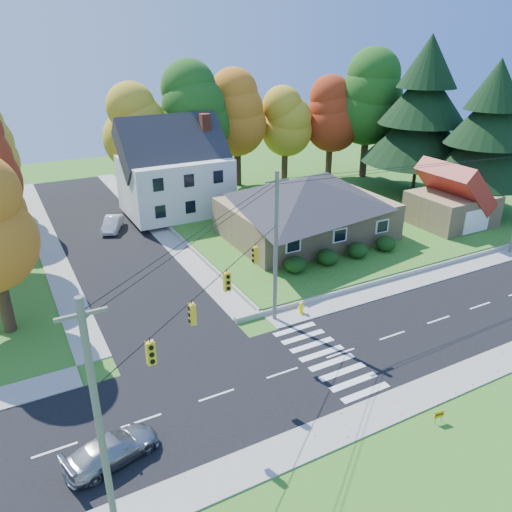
{
  "coord_description": "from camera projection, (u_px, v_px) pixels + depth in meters",
  "views": [
    {
      "loc": [
        -16.0,
        -19.33,
        17.18
      ],
      "look_at": [
        -1.39,
        8.0,
        3.47
      ],
      "focal_mm": 35.0,
      "sensor_mm": 36.0,
      "label": 1
    }
  ],
  "objects": [
    {
      "name": "road_main",
      "position": [
        340.0,
        353.0,
        29.44
      ],
      "size": [
        90.0,
        8.0,
        0.02
      ],
      "primitive_type": "cube",
      "color": "black",
      "rests_on": "ground"
    },
    {
      "name": "conifer_east_a",
      "position": [
        423.0,
        113.0,
        55.02
      ],
      "size": [
        12.8,
        12.8,
        16.96
      ],
      "color": "#3F2A19",
      "rests_on": "lawn"
    },
    {
      "name": "lawn",
      "position": [
        319.0,
        213.0,
        51.88
      ],
      "size": [
        30.0,
        30.0,
        0.5
      ],
      "primitive_type": "cube",
      "color": "#3D7923",
      "rests_on": "ground"
    },
    {
      "name": "tree_lot_2",
      "position": [
        237.0,
        113.0,
        57.55
      ],
      "size": [
        7.28,
        7.28,
        13.56
      ],
      "color": "#3F2A19",
      "rests_on": "lawn"
    },
    {
      "name": "tree_lot_0",
      "position": [
        135.0,
        127.0,
        52.64
      ],
      "size": [
        6.72,
        6.72,
        12.51
      ],
      "color": "#3F2A19",
      "rests_on": "lawn"
    },
    {
      "name": "tree_lot_5",
      "position": [
        369.0,
        98.0,
        60.69
      ],
      "size": [
        8.4,
        8.4,
        15.64
      ],
      "color": "#3F2A19",
      "rests_on": "lawn"
    },
    {
      "name": "white_car",
      "position": [
        112.0,
        224.0,
        47.79
      ],
      "size": [
        2.91,
        4.21,
        1.32
      ],
      "primitive_type": "imported",
      "rotation": [
        0.0,
        0.0,
        -0.42
      ],
      "color": "#BDBDBD",
      "rests_on": "road_cross"
    },
    {
      "name": "tree_lot_1",
      "position": [
        191.0,
        112.0,
        53.89
      ],
      "size": [
        7.84,
        7.84,
        14.6
      ],
      "color": "#3F2A19",
      "rests_on": "lawn"
    },
    {
      "name": "road_cross",
      "position": [
        104.0,
        235.0,
        46.96
      ],
      "size": [
        8.0,
        44.0,
        0.02
      ],
      "primitive_type": "cube",
      "color": "black",
      "rests_on": "ground"
    },
    {
      "name": "yard_sign",
      "position": [
        439.0,
        415.0,
        23.99
      ],
      "size": [
        0.55,
        0.12,
        0.69
      ],
      "color": "black",
      "rests_on": "ground"
    },
    {
      "name": "fire_hydrant",
      "position": [
        301.0,
        308.0,
        33.47
      ],
      "size": [
        0.51,
        0.4,
        0.89
      ],
      "color": "yellow",
      "rests_on": "ground"
    },
    {
      "name": "tree_lot_4",
      "position": [
        332.0,
        114.0,
        61.37
      ],
      "size": [
        6.72,
        6.72,
        12.51
      ],
      "color": "#3F2A19",
      "rests_on": "lawn"
    },
    {
      "name": "ground",
      "position": [
        340.0,
        353.0,
        29.44
      ],
      "size": [
        120.0,
        120.0,
        0.0
      ],
      "primitive_type": "plane",
      "color": "#3D7923"
    },
    {
      "name": "conifer_east_b",
      "position": [
        488.0,
        134.0,
        49.45
      ],
      "size": [
        11.2,
        11.2,
        14.84
      ],
      "color": "#3F2A19",
      "rests_on": "lawn"
    },
    {
      "name": "hedge_row",
      "position": [
        343.0,
        253.0,
        40.12
      ],
      "size": [
        10.7,
        1.7,
        1.27
      ],
      "color": "#163A10",
      "rests_on": "lawn"
    },
    {
      "name": "ranch_house",
      "position": [
        306.0,
        206.0,
        44.47
      ],
      "size": [
        14.6,
        10.6,
        5.4
      ],
      "color": "tan",
      "rests_on": "lawn"
    },
    {
      "name": "traffic_infrastructure",
      "position": [
        330.0,
        266.0,
        28.39
      ],
      "size": [
        38.1,
        10.66,
        10.0
      ],
      "color": "#666059",
      "rests_on": "ground"
    },
    {
      "name": "silver_sedan",
      "position": [
        112.0,
        449.0,
        21.78
      ],
      "size": [
        4.54,
        2.74,
        1.23
      ],
      "primitive_type": "imported",
      "rotation": [
        0.0,
        0.0,
        1.83
      ],
      "color": "#A6A6A6",
      "rests_on": "road_main"
    },
    {
      "name": "sidewalk_south",
      "position": [
        400.0,
        403.0,
        25.4
      ],
      "size": [
        90.0,
        2.0,
        0.08
      ],
      "primitive_type": "cube",
      "color": "#9C9A90",
      "rests_on": "ground"
    },
    {
      "name": "colonial_house",
      "position": [
        175.0,
        172.0,
        50.19
      ],
      "size": [
        10.4,
        8.4,
        9.6
      ],
      "color": "silver",
      "rests_on": "lawn"
    },
    {
      "name": "tree_lot_3",
      "position": [
        286.0,
        122.0,
        59.86
      ],
      "size": [
        6.16,
        6.16,
        11.47
      ],
      "color": "#3F2A19",
      "rests_on": "lawn"
    },
    {
      "name": "sidewalk_north",
      "position": [
        295.0,
        315.0,
        33.46
      ],
      "size": [
        90.0,
        2.0,
        0.08
      ],
      "primitive_type": "cube",
      "color": "#9C9A90",
      "rests_on": "ground"
    },
    {
      "name": "garage",
      "position": [
        453.0,
        200.0,
        47.44
      ],
      "size": [
        7.3,
        6.3,
        4.6
      ],
      "color": "tan",
      "rests_on": "lawn"
    }
  ]
}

